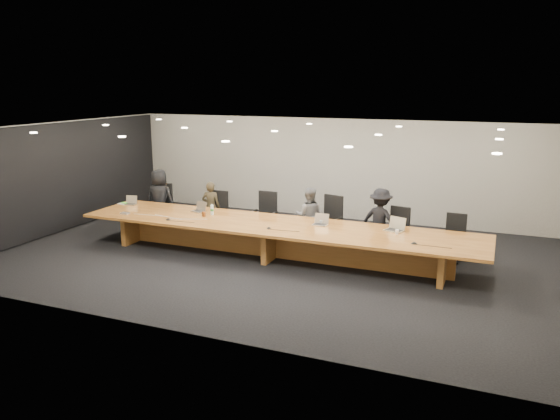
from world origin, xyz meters
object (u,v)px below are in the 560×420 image
(chair_left, at_px, (216,213))
(person_a, at_px, (160,199))
(mic_center, at_px, (269,228))
(laptop_e, at_px, (394,224))
(person_d, at_px, (380,220))
(paper_cup_near, at_px, (321,222))
(person_c, at_px, (309,216))
(laptop_b, at_px, (198,207))
(mic_left, at_px, (168,219))
(amber_mug, at_px, (204,214))
(chair_mid_left, at_px, (264,215))
(mic_right, at_px, (414,243))
(person_b, at_px, (211,207))
(chair_far_left, at_px, (161,206))
(water_bottle, at_px, (212,210))
(chair_right, at_px, (396,231))
(av_box, at_px, (125,213))
(chair_far_right, at_px, (455,238))
(laptop_a, at_px, (130,200))
(chair_mid_right, at_px, (328,221))
(laptop_d, at_px, (320,220))
(paper_cup_far, at_px, (397,232))
(conference_table, at_px, (275,234))

(chair_left, relative_size, person_a, 0.71)
(person_a, relative_size, mic_center, 14.97)
(laptop_e, relative_size, mic_center, 3.55)
(person_a, bearing_deg, person_d, 174.92)
(paper_cup_near, bearing_deg, person_c, 124.38)
(laptop_b, relative_size, mic_left, 2.75)
(laptop_b, xyz_separation_m, amber_mug, (0.36, -0.35, -0.07))
(chair_mid_left, xyz_separation_m, mic_right, (3.88, -1.65, 0.18))
(person_d, bearing_deg, person_b, 12.86)
(chair_far_left, bearing_deg, water_bottle, -37.51)
(water_bottle, height_order, mic_center, water_bottle)
(chair_right, relative_size, mic_right, 8.69)
(av_box, bearing_deg, amber_mug, 12.33)
(chair_right, distance_m, mic_left, 5.12)
(laptop_e, relative_size, mic_left, 3.29)
(chair_far_left, xyz_separation_m, person_a, (-0.04, 0.02, 0.19))
(chair_far_right, xyz_separation_m, person_c, (-3.32, -0.00, 0.17))
(laptop_e, bearing_deg, laptop_a, -159.04)
(chair_far_right, bearing_deg, chair_right, -178.43)
(chair_mid_left, bearing_deg, mic_center, -61.78)
(laptop_a, xyz_separation_m, laptop_b, (1.99, -0.02, 0.01))
(chair_far_left, relative_size, laptop_a, 4.09)
(chair_mid_left, height_order, chair_mid_right, chair_mid_right)
(laptop_e, bearing_deg, chair_right, 117.22)
(chair_far_left, distance_m, laptop_d, 4.78)
(laptop_e, bearing_deg, chair_mid_left, -173.73)
(water_bottle, height_order, paper_cup_far, water_bottle)
(chair_mid_left, bearing_deg, person_a, -176.78)
(chair_far_right, relative_size, laptop_a, 3.57)
(chair_right, bearing_deg, person_c, -170.91)
(laptop_b, height_order, amber_mug, laptop_b)
(laptop_b, bearing_deg, laptop_a, -165.33)
(laptop_d, height_order, mic_right, laptop_d)
(chair_far_right, bearing_deg, laptop_b, -172.02)
(amber_mug, distance_m, mic_left, 0.83)
(laptop_d, height_order, paper_cup_near, laptop_d)
(person_d, xyz_separation_m, mic_right, (1.00, -1.64, 0.03))
(mic_right, bearing_deg, person_a, 167.32)
(paper_cup_near, bearing_deg, chair_right, 28.23)
(laptop_a, bearing_deg, water_bottle, -17.01)
(person_b, bearing_deg, conference_table, 140.15)
(chair_far_left, distance_m, person_c, 4.11)
(laptop_e, relative_size, av_box, 1.97)
(laptop_d, relative_size, paper_cup_near, 3.66)
(chair_mid_right, bearing_deg, chair_right, 12.43)
(chair_mid_right, bearing_deg, person_c, -157.03)
(conference_table, xyz_separation_m, chair_mid_right, (0.81, 1.29, 0.08))
(chair_far_right, bearing_deg, chair_left, -179.60)
(chair_right, relative_size, laptop_b, 3.49)
(laptop_e, distance_m, mic_center, 2.62)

